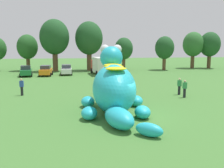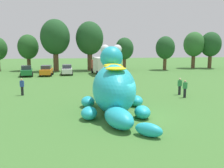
# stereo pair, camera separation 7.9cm
# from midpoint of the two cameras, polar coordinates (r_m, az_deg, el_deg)

# --- Properties ---
(ground_plane) EXTENTS (160.00, 160.00, 0.00)m
(ground_plane) POSITION_cam_midpoint_polar(r_m,az_deg,el_deg) (17.80, 5.56, -7.46)
(ground_plane) COLOR #427533
(giant_inflatable_creature) EXTENTS (5.27, 9.95, 5.05)m
(giant_inflatable_creature) POSITION_cam_midpoint_polar(r_m,az_deg,el_deg) (18.49, 0.39, -0.92)
(giant_inflatable_creature) COLOR #23B2C6
(giant_inflatable_creature) RESTS_ON ground
(car_green) EXTENTS (2.40, 4.31, 1.72)m
(car_green) POSITION_cam_midpoint_polar(r_m,az_deg,el_deg) (42.70, -19.19, 2.85)
(car_green) COLOR #1E7238
(car_green) RESTS_ON ground
(car_orange) EXTENTS (2.02, 4.14, 1.72)m
(car_orange) POSITION_cam_midpoint_polar(r_m,az_deg,el_deg) (42.37, -14.98, 3.00)
(car_orange) COLOR orange
(car_orange) RESTS_ON ground
(car_white) EXTENTS (2.05, 4.16, 1.72)m
(car_white) POSITION_cam_midpoint_polar(r_m,az_deg,el_deg) (43.09, -10.48, 3.25)
(car_white) COLOR white
(car_white) RESTS_ON ground
(box_truck) EXTENTS (3.00, 6.60, 2.95)m
(box_truck) POSITION_cam_midpoint_polar(r_m,az_deg,el_deg) (42.66, -2.80, 4.33)
(box_truck) COLOR #B2231E
(box_truck) RESTS_ON ground
(tree_mid_left) EXTENTS (3.97, 3.97, 7.05)m
(tree_mid_left) POSITION_cam_midpoint_polar(r_m,az_deg,el_deg) (51.52, -18.88, 8.01)
(tree_mid_left) COLOR brown
(tree_mid_left) RESTS_ON ground
(tree_centre_left) EXTENTS (5.56, 5.56, 9.87)m
(tree_centre_left) POSITION_cam_midpoint_polar(r_m,az_deg,el_deg) (49.13, -13.11, 10.38)
(tree_centre_left) COLOR brown
(tree_centre_left) RESTS_ON ground
(tree_centre) EXTENTS (5.40, 5.40, 9.59)m
(tree_centre) POSITION_cam_midpoint_polar(r_m,az_deg,el_deg) (49.73, -5.35, 10.34)
(tree_centre) COLOR brown
(tree_centre) RESTS_ON ground
(tree_centre_right) EXTENTS (3.67, 3.67, 6.51)m
(tree_centre_right) POSITION_cam_midpoint_polar(r_m,az_deg,el_deg) (50.60, 2.68, 8.06)
(tree_centre_right) COLOR brown
(tree_centre_right) RESTS_ON ground
(tree_mid_right) EXTENTS (3.82, 3.82, 6.77)m
(tree_mid_right) POSITION_cam_midpoint_polar(r_m,az_deg,el_deg) (51.59, 11.93, 8.09)
(tree_mid_right) COLOR brown
(tree_mid_right) RESTS_ON ground
(tree_right) EXTENTS (4.41, 4.41, 7.84)m
(tree_right) POSITION_cam_midpoint_polar(r_m,az_deg,el_deg) (57.13, 18.09, 8.61)
(tree_right) COLOR brown
(tree_right) RESTS_ON ground
(tree_far_right) EXTENTS (4.41, 4.41, 7.82)m
(tree_far_right) POSITION_cam_midpoint_polar(r_m,az_deg,el_deg) (58.30, 21.51, 8.42)
(tree_far_right) COLOR brown
(tree_far_right) RESTS_ON ground
(spectator_near_inflatable) EXTENTS (0.38, 0.26, 1.71)m
(spectator_near_inflatable) POSITION_cam_midpoint_polar(r_m,az_deg,el_deg) (24.84, 16.24, -1.07)
(spectator_near_inflatable) COLOR black
(spectator_near_inflatable) RESTS_ON ground
(spectator_mid_field) EXTENTS (0.38, 0.26, 1.71)m
(spectator_mid_field) POSITION_cam_midpoint_polar(r_m,az_deg,el_deg) (26.43, -20.08, -0.67)
(spectator_mid_field) COLOR black
(spectator_mid_field) RESTS_ON ground
(spectator_by_cars) EXTENTS (0.38, 0.26, 1.71)m
(spectator_by_cars) POSITION_cam_midpoint_polar(r_m,az_deg,el_deg) (26.17, 15.11, -0.53)
(spectator_by_cars) COLOR black
(spectator_by_cars) RESTS_ON ground
(spectator_wandering) EXTENTS (0.38, 0.26, 1.71)m
(spectator_wandering) POSITION_cam_midpoint_polar(r_m,az_deg,el_deg) (37.90, -2.13, 2.62)
(spectator_wandering) COLOR #726656
(spectator_wandering) RESTS_ON ground
(spectator_far_side) EXTENTS (0.38, 0.26, 1.71)m
(spectator_far_side) POSITION_cam_midpoint_polar(r_m,az_deg,el_deg) (25.05, 1.72, -0.63)
(spectator_far_side) COLOR #726656
(spectator_far_side) RESTS_ON ground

